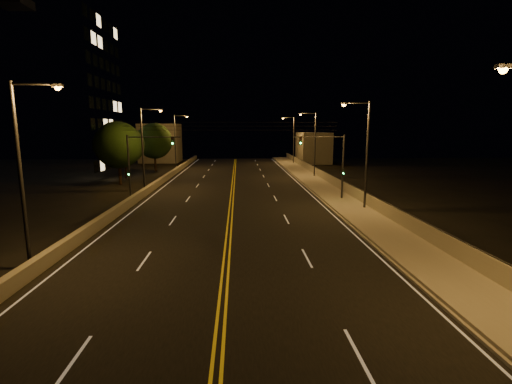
{
  "coord_description": "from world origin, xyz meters",
  "views": [
    {
      "loc": [
        0.71,
        -9.16,
        7.19
      ],
      "look_at": [
        2.0,
        18.0,
        2.5
      ],
      "focal_mm": 26.0,
      "sensor_mm": 36.0,
      "label": 1
    }
  ],
  "objects_px": {
    "streetlight_6": "(177,139)",
    "tree_2": "(154,141)",
    "streetlight_5": "(145,144)",
    "traffic_signal_left": "(139,161)",
    "traffic_signal_right": "(334,160)",
    "building_tower": "(23,95)",
    "streetlight_2": "(313,141)",
    "tree_0": "(118,145)",
    "tree_1": "(124,145)",
    "streetlight_3": "(292,137)",
    "streetlight_1": "(364,149)",
    "streetlight_4": "(25,164)"
  },
  "relations": [
    {
      "from": "traffic_signal_left",
      "to": "streetlight_5",
      "type": "bearing_deg",
      "value": 98.76
    },
    {
      "from": "streetlight_4",
      "to": "tree_2",
      "type": "relative_size",
      "value": 1.17
    },
    {
      "from": "streetlight_2",
      "to": "streetlight_5",
      "type": "xyz_separation_m",
      "value": [
        -21.46,
        -10.46,
        0.0
      ]
    },
    {
      "from": "traffic_signal_right",
      "to": "building_tower",
      "type": "height_order",
      "value": "building_tower"
    },
    {
      "from": "streetlight_3",
      "to": "tree_1",
      "type": "height_order",
      "value": "streetlight_3"
    },
    {
      "from": "traffic_signal_right",
      "to": "tree_2",
      "type": "relative_size",
      "value": 0.81
    },
    {
      "from": "streetlight_3",
      "to": "streetlight_6",
      "type": "bearing_deg",
      "value": -156.78
    },
    {
      "from": "traffic_signal_left",
      "to": "tree_1",
      "type": "xyz_separation_m",
      "value": [
        -6.77,
        18.28,
        0.73
      ]
    },
    {
      "from": "streetlight_1",
      "to": "building_tower",
      "type": "height_order",
      "value": "building_tower"
    },
    {
      "from": "streetlight_4",
      "to": "traffic_signal_right",
      "type": "bearing_deg",
      "value": 40.43
    },
    {
      "from": "tree_2",
      "to": "streetlight_6",
      "type": "bearing_deg",
      "value": 27.8
    },
    {
      "from": "streetlight_1",
      "to": "building_tower",
      "type": "distance_m",
      "value": 49.92
    },
    {
      "from": "streetlight_3",
      "to": "tree_1",
      "type": "relative_size",
      "value": 1.23
    },
    {
      "from": "streetlight_5",
      "to": "streetlight_6",
      "type": "bearing_deg",
      "value": 90.0
    },
    {
      "from": "streetlight_6",
      "to": "tree_2",
      "type": "distance_m",
      "value": 3.88
    },
    {
      "from": "building_tower",
      "to": "tree_1",
      "type": "xyz_separation_m",
      "value": [
        15.08,
        -3.07,
        -7.21
      ]
    },
    {
      "from": "streetlight_2",
      "to": "building_tower",
      "type": "xyz_separation_m",
      "value": [
        -42.23,
        3.87,
        6.61
      ]
    },
    {
      "from": "tree_1",
      "to": "streetlight_3",
      "type": "bearing_deg",
      "value": 36.46
    },
    {
      "from": "streetlight_3",
      "to": "tree_2",
      "type": "distance_m",
      "value": 27.2
    },
    {
      "from": "streetlight_3",
      "to": "traffic_signal_left",
      "type": "distance_m",
      "value": 43.44
    },
    {
      "from": "streetlight_3",
      "to": "tree_2",
      "type": "relative_size",
      "value": 1.17
    },
    {
      "from": "tree_2",
      "to": "building_tower",
      "type": "bearing_deg",
      "value": -160.99
    },
    {
      "from": "tree_1",
      "to": "streetlight_6",
      "type": "bearing_deg",
      "value": 62.34
    },
    {
      "from": "streetlight_3",
      "to": "streetlight_5",
      "type": "bearing_deg",
      "value": -124.42
    },
    {
      "from": "streetlight_1",
      "to": "streetlight_5",
      "type": "relative_size",
      "value": 1.0
    },
    {
      "from": "streetlight_1",
      "to": "tree_2",
      "type": "distance_m",
      "value": 40.34
    },
    {
      "from": "streetlight_4",
      "to": "tree_2",
      "type": "bearing_deg",
      "value": 94.41
    },
    {
      "from": "streetlight_5",
      "to": "streetlight_6",
      "type": "distance_m",
      "value": 22.1
    },
    {
      "from": "streetlight_2",
      "to": "tree_1",
      "type": "distance_m",
      "value": 27.16
    },
    {
      "from": "streetlight_1",
      "to": "streetlight_3",
      "type": "relative_size",
      "value": 1.0
    },
    {
      "from": "streetlight_2",
      "to": "streetlight_6",
      "type": "bearing_deg",
      "value": 151.51
    },
    {
      "from": "traffic_signal_right",
      "to": "tree_0",
      "type": "distance_m",
      "value": 27.43
    },
    {
      "from": "streetlight_3",
      "to": "traffic_signal_right",
      "type": "relative_size",
      "value": 1.44
    },
    {
      "from": "streetlight_3",
      "to": "streetlight_4",
      "type": "relative_size",
      "value": 1.0
    },
    {
      "from": "streetlight_6",
      "to": "traffic_signal_left",
      "type": "relative_size",
      "value": 1.44
    },
    {
      "from": "traffic_signal_left",
      "to": "traffic_signal_right",
      "type": "bearing_deg",
      "value": 0.0
    },
    {
      "from": "streetlight_2",
      "to": "tree_0",
      "type": "bearing_deg",
      "value": -168.43
    },
    {
      "from": "streetlight_2",
      "to": "streetlight_5",
      "type": "height_order",
      "value": "same"
    },
    {
      "from": "streetlight_3",
      "to": "traffic_signal_left",
      "type": "relative_size",
      "value": 1.44
    },
    {
      "from": "streetlight_1",
      "to": "tree_1",
      "type": "xyz_separation_m",
      "value": [
        -27.15,
        22.71,
        -0.6
      ]
    },
    {
      "from": "streetlight_6",
      "to": "traffic_signal_left",
      "type": "bearing_deg",
      "value": -87.87
    },
    {
      "from": "streetlight_5",
      "to": "traffic_signal_left",
      "type": "distance_m",
      "value": 7.23
    },
    {
      "from": "streetlight_4",
      "to": "streetlight_5",
      "type": "height_order",
      "value": "same"
    },
    {
      "from": "tree_2",
      "to": "streetlight_5",
      "type": "bearing_deg",
      "value": -80.45
    },
    {
      "from": "traffic_signal_right",
      "to": "tree_0",
      "type": "height_order",
      "value": "tree_0"
    },
    {
      "from": "streetlight_4",
      "to": "streetlight_6",
      "type": "distance_m",
      "value": 46.15
    },
    {
      "from": "streetlight_2",
      "to": "tree_2",
      "type": "bearing_deg",
      "value": 158.41
    },
    {
      "from": "traffic_signal_right",
      "to": "streetlight_2",
      "type": "bearing_deg",
      "value": 85.15
    },
    {
      "from": "building_tower",
      "to": "streetlight_2",
      "type": "bearing_deg",
      "value": -5.23
    },
    {
      "from": "tree_1",
      "to": "tree_0",
      "type": "bearing_deg",
      "value": -79.94
    }
  ]
}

